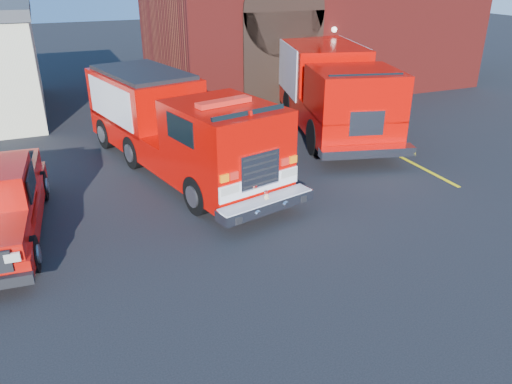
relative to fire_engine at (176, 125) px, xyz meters
name	(u,v)px	position (x,y,z in m)	size (l,w,h in m)	color
ground	(237,222)	(0.44, -3.88, -1.40)	(100.00, 100.00, 0.00)	black
parking_stripe_near	(424,169)	(6.94, -2.88, -1.40)	(0.12, 3.00, 0.01)	yellow
parking_stripe_mid	(368,140)	(6.94, 0.12, -1.40)	(0.12, 3.00, 0.01)	yellow
parking_stripe_far	(326,118)	(6.94, 3.12, -1.40)	(0.12, 3.00, 0.01)	yellow
fire_engine	(176,125)	(0.00, 0.00, 0.00)	(4.42, 9.09, 2.70)	black
secondary_truck	(327,84)	(6.41, 2.25, 0.21)	(4.99, 9.50, 2.95)	black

